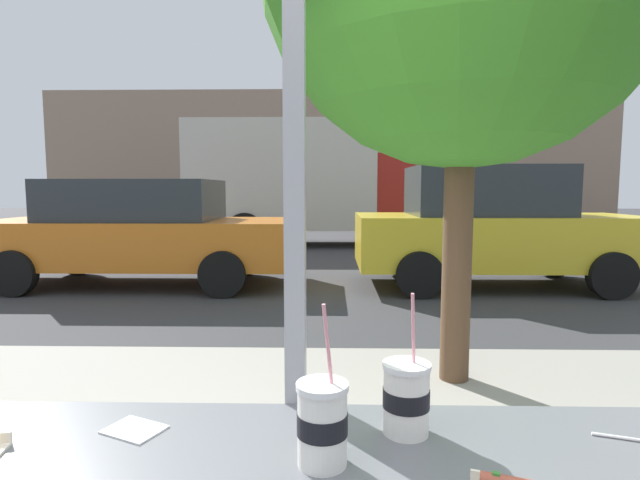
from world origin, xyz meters
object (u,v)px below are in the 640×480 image
soda_cup_right (322,422)px  box_truck (308,180)px  soda_cup_left (406,397)px  parked_car_yellow (492,227)px  parked_car_orange (139,231)px

soda_cup_right → box_truck: size_ratio=0.05×
soda_cup_right → box_truck: (-0.59, 12.29, 0.69)m
soda_cup_right → box_truck: bearing=92.8°
soda_cup_left → parked_car_yellow: parked_car_yellow is taller
soda_cup_left → box_truck: size_ratio=0.05×
parked_car_orange → parked_car_yellow: 5.34m
parked_car_yellow → soda_cup_right: bearing=-110.2°
soda_cup_right → parked_car_orange: 7.21m
soda_cup_left → soda_cup_right: soda_cup_right is taller
soda_cup_right → parked_car_orange: size_ratio=0.07×
soda_cup_right → parked_car_yellow: size_ratio=0.08×
parked_car_orange → box_truck: size_ratio=0.71×
parked_car_orange → box_truck: 6.22m
parked_car_yellow → parked_car_orange: bearing=180.0°
soda_cup_left → parked_car_yellow: (2.25, 6.47, -0.11)m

